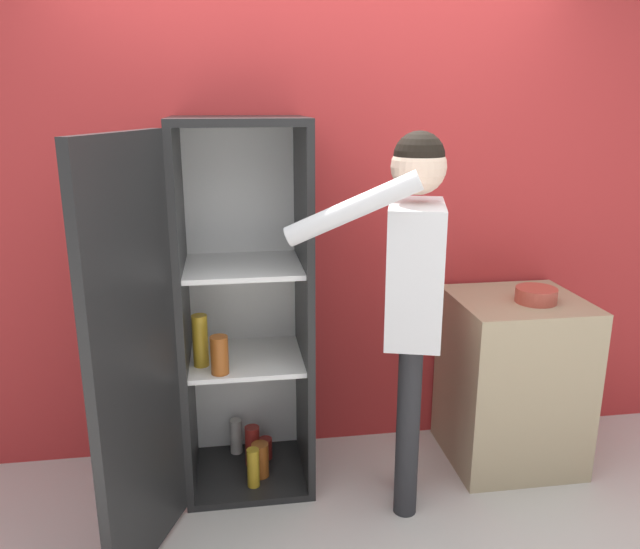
# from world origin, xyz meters

# --- Properties ---
(wall_back) EXTENTS (7.00, 0.06, 2.55)m
(wall_back) POSITION_xyz_m (0.00, 0.98, 1.27)
(wall_back) COLOR #B72D2D
(wall_back) RESTS_ON ground_plane
(refrigerator) EXTENTS (0.88, 1.12, 1.81)m
(refrigerator) POSITION_xyz_m (-0.50, 0.57, 0.88)
(refrigerator) COLOR black
(refrigerator) RESTS_ON ground_plane
(person) EXTENTS (0.76, 0.54, 1.76)m
(person) POSITION_xyz_m (0.34, 0.33, 1.13)
(person) COLOR #262628
(person) RESTS_ON ground_plane
(counter) EXTENTS (0.65, 0.61, 0.90)m
(counter) POSITION_xyz_m (1.01, 0.63, 0.45)
(counter) COLOR tan
(counter) RESTS_ON ground_plane
(bowl) EXTENTS (0.20, 0.20, 0.07)m
(bowl) POSITION_xyz_m (1.06, 0.56, 0.94)
(bowl) COLOR #B24738
(bowl) RESTS_ON counter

